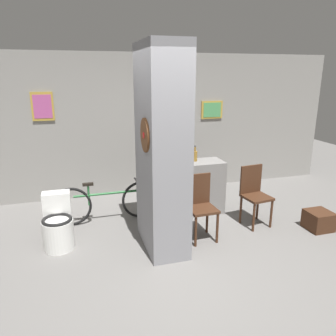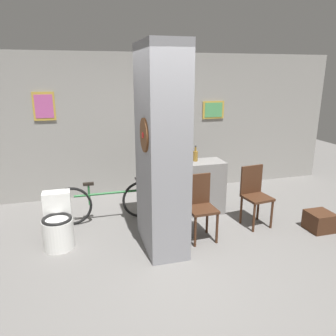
% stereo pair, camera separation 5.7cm
% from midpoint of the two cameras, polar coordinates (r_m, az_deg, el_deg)
% --- Properties ---
extents(ground_plane, '(14.00, 14.00, 0.00)m').
position_cam_midpoint_polar(ground_plane, '(4.20, 1.72, -16.05)').
color(ground_plane, slate).
extents(wall_back, '(8.00, 0.09, 2.60)m').
position_cam_midpoint_polar(wall_back, '(6.18, -5.82, 7.40)').
color(wall_back, gray).
rests_on(wall_back, ground_plane).
extents(pillar_center, '(0.52, 1.00, 2.60)m').
position_cam_midpoint_polar(pillar_center, '(4.11, -1.51, 2.98)').
color(pillar_center, gray).
rests_on(pillar_center, ground_plane).
extents(counter_shelf, '(1.26, 0.44, 0.87)m').
position_cam_midpoint_polar(counter_shelf, '(5.34, 2.66, -3.56)').
color(counter_shelf, gray).
rests_on(counter_shelf, ground_plane).
extents(toilet, '(0.40, 0.56, 0.70)m').
position_cam_midpoint_polar(toilet, '(4.65, -18.96, -9.51)').
color(toilet, white).
rests_on(toilet, ground_plane).
extents(chair_near_pillar, '(0.39, 0.39, 0.91)m').
position_cam_midpoint_polar(chair_near_pillar, '(4.57, 5.27, -6.23)').
color(chair_near_pillar, '#422616').
rests_on(chair_near_pillar, ground_plane).
extents(chair_by_doorway, '(0.42, 0.42, 0.91)m').
position_cam_midpoint_polar(chair_by_doorway, '(5.12, 14.48, -4.16)').
color(chair_by_doorway, '#422616').
rests_on(chair_by_doorway, ground_plane).
extents(bicycle, '(1.68, 0.42, 0.66)m').
position_cam_midpoint_polar(bicycle, '(5.18, -10.85, -5.86)').
color(bicycle, black).
rests_on(bicycle, ground_plane).
extents(bottle_tall, '(0.08, 0.08, 0.26)m').
position_cam_midpoint_polar(bottle_tall, '(5.30, 4.39, 2.22)').
color(bottle_tall, olive).
rests_on(bottle_tall, counter_shelf).
extents(floor_crate, '(0.35, 0.35, 0.28)m').
position_cam_midpoint_polar(floor_crate, '(5.39, 24.47, -8.29)').
color(floor_crate, '#422616').
rests_on(floor_crate, ground_plane).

